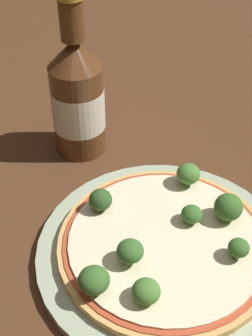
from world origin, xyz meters
TOP-DOWN VIEW (x-y plane):
  - ground_plane at (0.00, 0.00)m, footprint 3.00×3.00m
  - plate at (-0.02, -0.02)m, footprint 0.28×0.28m
  - pizza at (-0.02, -0.02)m, footprint 0.23×0.23m
  - broccoli_floret_0 at (-0.08, -0.06)m, footprint 0.03×0.03m
  - broccoli_floret_1 at (0.02, -0.09)m, footprint 0.02×0.02m
  - broccoli_floret_2 at (-0.06, -0.02)m, footprint 0.03×0.03m
  - broccoli_floret_3 at (0.07, 0.02)m, footprint 0.03×0.03m
  - broccoli_floret_4 at (-0.11, -0.02)m, footprint 0.03×0.03m
  - broccoli_floret_5 at (0.06, -0.05)m, footprint 0.03×0.03m
  - broccoli_floret_6 at (0.02, -0.02)m, footprint 0.02×0.02m
  - broccoli_floret_7 at (-0.04, 0.06)m, footprint 0.03×0.03m
  - beer_bottle at (0.03, 0.19)m, footprint 0.07×0.07m

SIDE VIEW (x-z plane):
  - ground_plane at x=0.00m, z-range 0.00..0.00m
  - plate at x=-0.02m, z-range 0.00..0.01m
  - pizza at x=-0.02m, z-range 0.01..0.03m
  - broccoli_floret_6 at x=0.02m, z-range 0.03..0.05m
  - broccoli_floret_0 at x=-0.08m, z-range 0.03..0.05m
  - broccoli_floret_7 at x=-0.04m, z-range 0.03..0.05m
  - broccoli_floret_1 at x=0.02m, z-range 0.03..0.05m
  - broccoli_floret_4 at x=-0.11m, z-range 0.03..0.05m
  - broccoli_floret_2 at x=-0.06m, z-range 0.03..0.06m
  - broccoli_floret_3 at x=0.07m, z-range 0.03..0.06m
  - broccoli_floret_5 at x=0.06m, z-range 0.03..0.06m
  - beer_bottle at x=0.03m, z-range -0.03..0.19m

